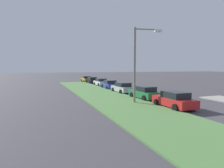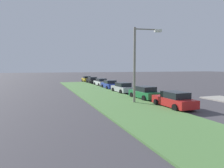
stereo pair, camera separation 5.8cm
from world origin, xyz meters
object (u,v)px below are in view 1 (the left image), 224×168
object	(u,v)px
parked_car_black	(92,80)
parked_car_yellow	(86,79)
parked_car_silver	(123,88)
parked_car_white	(101,82)
parked_car_blue	(110,84)
parked_car_green	(145,93)
streetlight	(138,59)
parked_car_red	(174,100)

from	to	relation	value
parked_car_black	parked_car_yellow	bearing A→B (deg)	-1.08
parked_car_silver	parked_car_white	bearing A→B (deg)	-4.25
parked_car_blue	parked_car_black	size ratio (longest dim) A/B	1.00
parked_car_green	streetlight	world-z (taller)	streetlight
parked_car_red	parked_car_silver	bearing A→B (deg)	-0.12
parked_car_green	parked_car_blue	world-z (taller)	same
streetlight	parked_car_green	bearing A→B (deg)	-43.85
parked_car_blue	parked_car_white	xyz separation A→B (m)	(5.83, -0.23, 0.00)
parked_car_blue	parked_car_yellow	world-z (taller)	same
parked_car_green	parked_car_black	xyz separation A→B (m)	(24.33, -0.17, 0.00)
parked_car_yellow	parked_car_white	bearing A→B (deg)	-177.91
parked_car_silver	parked_car_yellow	bearing A→B (deg)	-2.78
parked_car_red	parked_car_green	bearing A→B (deg)	-0.91
parked_car_red	streetlight	size ratio (longest dim) A/B	0.57
parked_car_silver	parked_car_white	size ratio (longest dim) A/B	1.00
parked_car_green	parked_car_white	bearing A→B (deg)	-3.66
parked_car_green	parked_car_silver	bearing A→B (deg)	-1.93
parked_car_red	parked_car_yellow	world-z (taller)	same
parked_car_silver	parked_car_yellow	world-z (taller)	same
streetlight	parked_car_red	bearing A→B (deg)	-148.51
streetlight	parked_car_yellow	bearing A→B (deg)	-3.74
parked_car_green	parked_car_white	world-z (taller)	same
parked_car_red	streetlight	xyz separation A→B (m)	(3.18, 1.95, 3.67)
parked_car_silver	parked_car_yellow	size ratio (longest dim) A/B	1.01
parked_car_green	streetlight	bearing A→B (deg)	133.41
parked_car_silver	streetlight	xyz separation A→B (m)	(-8.19, 1.92, 3.67)
parked_car_white	parked_car_black	size ratio (longest dim) A/B	1.00
parked_car_red	parked_car_black	xyz separation A→B (m)	(29.60, -0.23, 0.00)
parked_car_blue	parked_car_silver	bearing A→B (deg)	-179.83
parked_car_black	streetlight	bearing A→B (deg)	173.02
parked_car_black	parked_car_yellow	world-z (taller)	same
parked_car_white	parked_car_black	distance (m)	6.55
parked_car_blue	parked_car_red	bearing A→B (deg)	-178.83
parked_car_silver	parked_car_blue	xyz separation A→B (m)	(5.85, -0.14, 0.00)
parked_car_silver	parked_car_white	distance (m)	11.68
parked_car_silver	parked_car_blue	world-z (taller)	same
parked_car_white	parked_car_yellow	world-z (taller)	same
parked_car_red	parked_car_yellow	xyz separation A→B (m)	(34.83, -0.12, 0.00)
parked_car_green	parked_car_blue	bearing A→B (deg)	-3.00
parked_car_silver	parked_car_yellow	distance (m)	23.46
parked_car_green	parked_car_yellow	world-z (taller)	same
parked_car_red	parked_car_black	size ratio (longest dim) A/B	0.99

